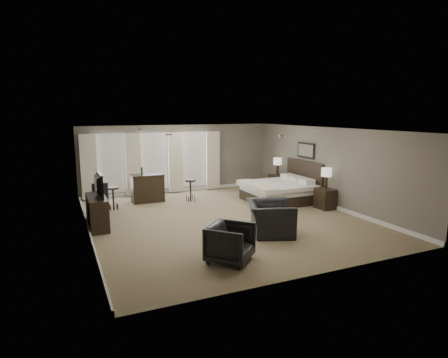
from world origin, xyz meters
name	(u,v)px	position (x,y,z in m)	size (l,w,h in m)	color
room	(223,175)	(0.00, 0.00, 1.30)	(7.60, 8.60, 2.64)	#796A4D
window_bay	(155,163)	(-1.00, 4.11, 1.20)	(5.25, 0.20, 2.30)	silver
bed	(278,182)	(2.58, 1.16, 0.69)	(2.17, 2.07, 1.38)	silver
nightstand_near	(325,199)	(3.47, -0.29, 0.33)	(0.49, 0.60, 0.65)	black
nightstand_far	(277,183)	(3.47, 2.61, 0.33)	(0.49, 0.60, 0.66)	black
lamp_near	(326,178)	(3.47, -0.29, 0.99)	(0.33, 0.33, 0.68)	beige
lamp_far	(277,167)	(3.47, 2.61, 0.99)	(0.33, 0.33, 0.67)	beige
wall_art	(306,150)	(3.70, 1.16, 1.75)	(0.04, 0.96, 0.56)	slate
dresser	(97,212)	(-3.45, 0.63, 0.42)	(0.47, 1.46, 0.85)	black
tv	(96,194)	(-3.45, 0.63, 0.92)	(1.11, 0.64, 0.15)	black
armchair_near	(270,213)	(0.53, -1.75, 0.55)	(1.27, 0.82, 1.11)	black
armchair_far	(230,241)	(-1.17, -2.98, 0.44)	(0.86, 0.80, 0.88)	black
bar_counter	(148,188)	(-1.54, 2.99, 0.49)	(1.11, 0.58, 0.97)	black
bar_stool_left	(113,199)	(-2.80, 2.32, 0.37)	(0.35, 0.35, 0.74)	black
bar_stool_right	(191,190)	(-0.17, 2.44, 0.39)	(0.37, 0.37, 0.78)	black
desk_chair	(99,199)	(-3.26, 1.83, 0.52)	(0.53, 0.53, 1.04)	black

